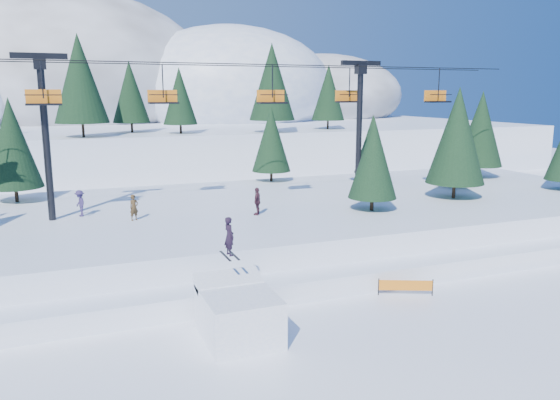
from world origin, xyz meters
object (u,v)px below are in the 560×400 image
object	(u,v)px
chairlift	(218,109)
banner_far	(423,271)
banner_near	(406,286)
jump_kicker	(238,312)

from	to	relation	value
chairlift	banner_far	distance (m)	17.27
banner_near	chairlift	bearing A→B (deg)	113.81
banner_far	jump_kicker	bearing A→B (deg)	-164.60
jump_kicker	banner_far	size ratio (longest dim) A/B	1.76
banner_near	jump_kicker	bearing A→B (deg)	-170.71
jump_kicker	banner_far	bearing A→B (deg)	15.40
jump_kicker	banner_near	world-z (taller)	jump_kicker
jump_kicker	banner_near	size ratio (longest dim) A/B	1.92
jump_kicker	banner_far	distance (m)	12.38
jump_kicker	banner_near	xyz separation A→B (m)	(9.61, 1.57, -0.60)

